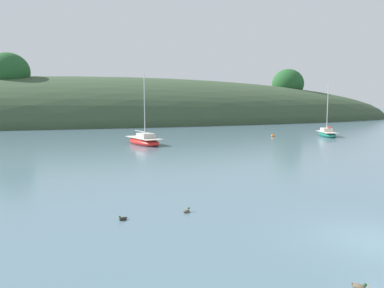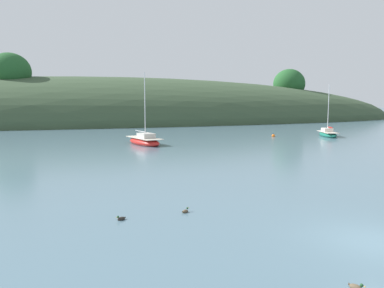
% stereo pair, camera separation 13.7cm
% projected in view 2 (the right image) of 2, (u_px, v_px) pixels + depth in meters
% --- Properties ---
extents(ground_plane, '(400.00, 400.00, 0.00)m').
position_uv_depth(ground_plane, '(378.00, 243.00, 12.86)').
color(ground_plane, slate).
extents(far_shoreline_hill, '(150.00, 36.00, 23.79)m').
position_uv_depth(far_shoreline_hill, '(114.00, 122.00, 83.15)').
color(far_shoreline_hill, '#384C33').
rests_on(far_shoreline_hill, ground).
extents(sailboat_black_sloop, '(3.52, 6.55, 8.03)m').
position_uv_depth(sailboat_black_sloop, '(144.00, 141.00, 41.69)').
color(sailboat_black_sloop, red).
rests_on(sailboat_black_sloop, ground).
extents(sailboat_teal_outer, '(3.49, 5.48, 7.21)m').
position_uv_depth(sailboat_teal_outer, '(328.00, 134.00, 50.99)').
color(sailboat_teal_outer, '#196B56').
rests_on(sailboat_teal_outer, ground).
extents(mooring_buoy_inner, '(0.44, 0.44, 0.54)m').
position_uv_depth(mooring_buoy_inner, '(273.00, 136.00, 50.60)').
color(mooring_buoy_inner, orange).
rests_on(mooring_buoy_inner, ground).
extents(duck_lone_left, '(0.40, 0.34, 0.24)m').
position_uv_depth(duck_lone_left, '(185.00, 211.00, 16.32)').
color(duck_lone_left, brown).
rests_on(duck_lone_left, ground).
extents(duck_trailing, '(0.31, 0.41, 0.24)m').
position_uv_depth(duck_trailing, '(356.00, 287.00, 9.67)').
color(duck_trailing, brown).
rests_on(duck_trailing, ground).
extents(duck_straggler, '(0.41, 0.29, 0.24)m').
position_uv_depth(duck_straggler, '(121.00, 219.00, 15.29)').
color(duck_straggler, '#2D2823').
rests_on(duck_straggler, ground).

